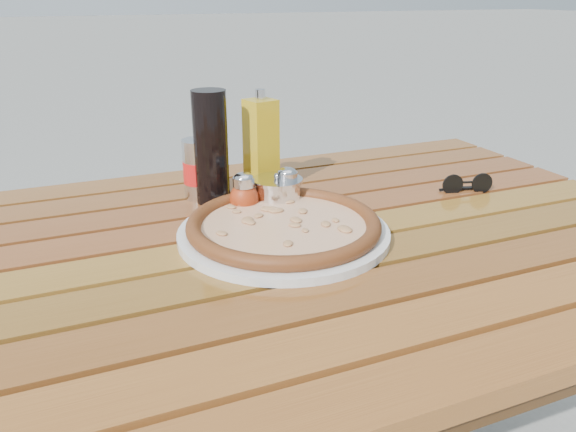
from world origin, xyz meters
name	(u,v)px	position (x,y,z in m)	size (l,w,h in m)	color
table	(292,276)	(0.00, 0.00, 0.67)	(1.40, 0.90, 0.75)	#3B240D
plate	(284,233)	(-0.01, 0.00, 0.76)	(0.36, 0.36, 0.01)	silver
pizza	(284,224)	(-0.01, 0.00, 0.77)	(0.38, 0.38, 0.03)	beige
pepper_shaker	(244,195)	(-0.04, 0.13, 0.79)	(0.07, 0.07, 0.08)	#AD3613
oregano_shaker	(287,189)	(0.04, 0.13, 0.79)	(0.06, 0.06, 0.08)	#343B17
dark_bottle	(211,148)	(-0.08, 0.22, 0.86)	(0.07, 0.07, 0.22)	black
soda_can	(200,170)	(-0.09, 0.25, 0.81)	(0.09, 0.09, 0.12)	silver
olive_oil_cruet	(261,145)	(0.04, 0.25, 0.85)	(0.07, 0.07, 0.21)	gold
parmesan_tin	(278,193)	(0.03, 0.14, 0.78)	(0.12, 0.12, 0.07)	silver
sunglasses	(467,185)	(0.42, 0.07, 0.77)	(0.11, 0.04, 0.04)	black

